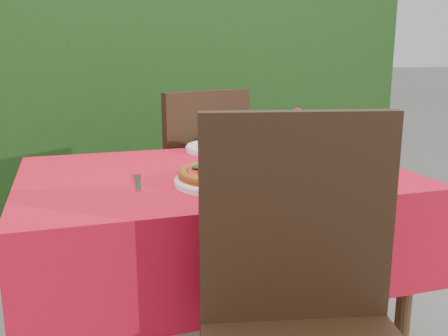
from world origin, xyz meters
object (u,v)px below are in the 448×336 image
object	(u,v)px
wine_glass	(297,120)
fork	(138,183)
pasta_plate	(220,144)
pizza_plate	(225,176)
water_glass	(322,150)
chair_near	(306,313)
chair_far	(196,177)

from	to	relation	value
wine_glass	fork	world-z (taller)	wine_glass
pasta_plate	pizza_plate	bearing A→B (deg)	-105.41
water_glass	fork	world-z (taller)	water_glass
chair_near	pasta_plate	xyz separation A→B (m)	(0.11, 1.00, 0.20)
chair_far	fork	size ratio (longest dim) A/B	4.67
chair_far	pasta_plate	size ratio (longest dim) A/B	3.52
fork	water_glass	bearing A→B (deg)	16.39
chair_far	pizza_plate	size ratio (longest dim) A/B	2.82
fork	chair_far	bearing A→B (deg)	70.50
pasta_plate	fork	distance (m)	0.58
pasta_plate	wine_glass	distance (m)	0.33
water_glass	fork	distance (m)	0.70
pizza_plate	pasta_plate	size ratio (longest dim) A/B	1.25
chair_far	pasta_plate	distance (m)	0.40
chair_far	wine_glass	world-z (taller)	chair_far
pizza_plate	fork	bearing A→B (deg)	163.41
chair_far	wine_glass	xyz separation A→B (m)	(0.32, -0.41, 0.31)
water_glass	pasta_plate	bearing A→B (deg)	133.78
chair_near	chair_far	world-z (taller)	chair_near
water_glass	pizza_plate	bearing A→B (deg)	-155.89
chair_far	pizza_plate	world-z (taller)	chair_far
pasta_plate	fork	size ratio (longest dim) A/B	1.33
chair_near	water_glass	world-z (taller)	chair_near
chair_near	pizza_plate	size ratio (longest dim) A/B	2.94
water_glass	wine_glass	bearing A→B (deg)	88.14
fork	chair_near	bearing A→B (deg)	-57.46
pasta_plate	chair_near	bearing A→B (deg)	-96.28
chair_near	pizza_plate	xyz separation A→B (m)	(-0.03, 0.50, 0.19)
wine_glass	pasta_plate	bearing A→B (deg)	165.14
pasta_plate	fork	world-z (taller)	pasta_plate
pizza_plate	chair_far	bearing A→B (deg)	81.88
pizza_plate	wine_glass	xyz separation A→B (m)	(0.44, 0.42, 0.10)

